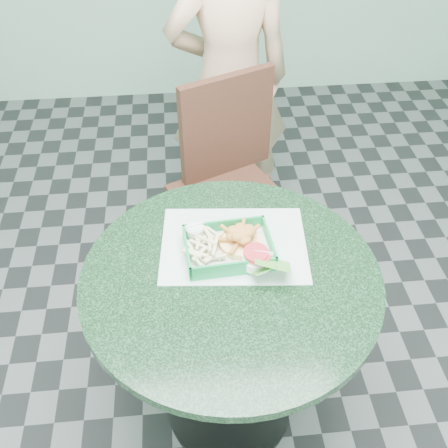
{
  "coord_description": "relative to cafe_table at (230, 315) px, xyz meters",
  "views": [
    {
      "loc": [
        -0.12,
        -1.0,
        1.9
      ],
      "look_at": [
        -0.01,
        0.1,
        0.87
      ],
      "focal_mm": 42.0,
      "sensor_mm": 36.0,
      "label": 1
    }
  ],
  "objects": [
    {
      "name": "floor",
      "position": [
        0.0,
        0.0,
        -0.58
      ],
      "size": [
        4.0,
        5.0,
        0.02
      ],
      "primitive_type": "cube",
      "color": "#303335",
      "rests_on": "ground"
    },
    {
      "name": "cafe_table",
      "position": [
        0.0,
        0.0,
        0.0
      ],
      "size": [
        0.87,
        0.87,
        0.75
      ],
      "color": "#28282B",
      "rests_on": "floor"
    },
    {
      "name": "dining_chair",
      "position": [
        0.08,
        0.79,
        -0.05
      ],
      "size": [
        0.43,
        0.43,
        0.93
      ],
      "rotation": [
        0.0,
        0.0,
        0.42
      ],
      "color": "#3F2417",
      "rests_on": "floor"
    },
    {
      "name": "diner_person",
      "position": [
        0.12,
        1.14,
        0.22
      ],
      "size": [
        0.61,
        0.43,
        1.59
      ],
      "primitive_type": "imported",
      "rotation": [
        0.0,
        0.0,
        3.22
      ],
      "color": "tan",
      "rests_on": "floor"
    },
    {
      "name": "placemat",
      "position": [
        0.02,
        0.12,
        0.17
      ],
      "size": [
        0.47,
        0.37,
        0.0
      ],
      "primitive_type": "cube",
      "rotation": [
        0.0,
        0.0,
        -0.09
      ],
      "color": "silver",
      "rests_on": "cafe_table"
    },
    {
      "name": "food_basket",
      "position": [
        0.0,
        0.08,
        0.19
      ],
      "size": [
        0.25,
        0.19,
        0.05
      ],
      "rotation": [
        0.0,
        0.0,
        0.07
      ],
      "color": "#119145",
      "rests_on": "placemat"
    },
    {
      "name": "crab_sandwich",
      "position": [
        0.04,
        0.1,
        0.22
      ],
      "size": [
        0.13,
        0.13,
        0.07
      ],
      "rotation": [
        0.0,
        0.0,
        0.13
      ],
      "color": "#F3C372",
      "rests_on": "food_basket"
    },
    {
      "name": "fries_pile",
      "position": [
        -0.07,
        0.09,
        0.21
      ],
      "size": [
        0.12,
        0.13,
        0.04
      ],
      "primitive_type": null,
      "rotation": [
        0.0,
        0.0,
        -0.12
      ],
      "color": "beige",
      "rests_on": "food_basket"
    },
    {
      "name": "sauce_ramekin",
      "position": [
        -0.09,
        0.15,
        0.22
      ],
      "size": [
        0.05,
        0.05,
        0.03
      ],
      "rotation": [
        0.0,
        0.0,
        0.28
      ],
      "color": "beige",
      "rests_on": "food_basket"
    },
    {
      "name": "garnish_cup",
      "position": [
        0.08,
        0.0,
        0.21
      ],
      "size": [
        0.13,
        0.13,
        0.05
      ],
      "rotation": [
        0.0,
        0.0,
        -0.26
      ],
      "color": "white",
      "rests_on": "food_basket"
    }
  ]
}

